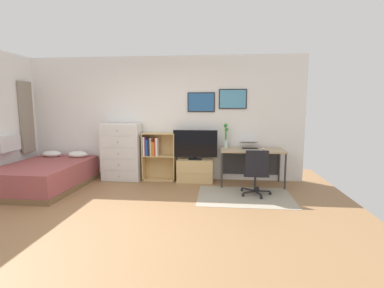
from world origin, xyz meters
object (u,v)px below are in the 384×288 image
at_px(bed, 46,175).
at_px(bookshelf, 156,153).
at_px(desk, 252,155).
at_px(dresser, 122,152).
at_px(computer_mouse, 263,149).
at_px(laptop, 249,146).
at_px(television, 195,145).
at_px(bamboo_vase, 226,136).
at_px(tv_stand, 195,170).
at_px(office_chair, 256,171).

xyz_separation_m(bed, bookshelf, (2.05, 0.84, 0.35)).
distance_m(bed, desk, 4.19).
bearing_deg(dresser, computer_mouse, -2.33).
relative_size(bed, laptop, 4.84).
relative_size(bookshelf, television, 1.11).
bearing_deg(desk, bamboo_vase, 165.13).
distance_m(desk, bamboo_vase, 0.67).
bearing_deg(bookshelf, dresser, -174.82).
relative_size(bed, desk, 1.54).
xyz_separation_m(dresser, bamboo_vase, (2.27, 0.12, 0.36)).
distance_m(tv_stand, television, 0.56).
bearing_deg(bamboo_vase, desk, -14.87).
bearing_deg(television, bookshelf, 175.08).
distance_m(dresser, television, 1.63).
bearing_deg(laptop, bamboo_vase, 162.68).
height_order(bed, television, television).
bearing_deg(bed, laptop, 11.67).
height_order(bookshelf, computer_mouse, bookshelf).
height_order(bed, bookshelf, bookshelf).
xyz_separation_m(bed, television, (2.92, 0.76, 0.55)).
height_order(tv_stand, bamboo_vase, bamboo_vase).
relative_size(bookshelf, laptop, 2.54).
height_order(computer_mouse, bamboo_vase, bamboo_vase).
bearing_deg(tv_stand, computer_mouse, -5.61).
height_order(desk, laptop, laptop).
distance_m(bed, computer_mouse, 4.41).
relative_size(dresser, bookshelf, 1.20).
distance_m(bed, bamboo_vase, 3.75).
distance_m(bookshelf, desk, 2.06).
distance_m(bookshelf, computer_mouse, 2.30).
xyz_separation_m(desk, laptop, (-0.05, 0.04, 0.19)).
distance_m(bed, television, 3.07).
distance_m(tv_stand, laptop, 1.27).
relative_size(tv_stand, desk, 0.59).
relative_size(desk, bamboo_vase, 2.50).
relative_size(dresser, bamboo_vase, 2.42).
distance_m(dresser, laptop, 2.77).
xyz_separation_m(television, desk, (1.19, -0.02, -0.19)).
bearing_deg(office_chair, bamboo_vase, 119.05).
relative_size(dresser, computer_mouse, 11.99).
xyz_separation_m(bookshelf, desk, (2.06, -0.09, 0.00)).
bearing_deg(desk, computer_mouse, -23.49).
bearing_deg(computer_mouse, office_chair, -107.08).
bearing_deg(desk, laptop, 141.49).
height_order(bed, laptop, laptop).
relative_size(tv_stand, television, 0.81).
xyz_separation_m(bed, computer_mouse, (4.34, 0.65, 0.50)).
distance_m(dresser, office_chair, 2.94).
bearing_deg(bookshelf, television, -4.92).
relative_size(bookshelf, computer_mouse, 10.02).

